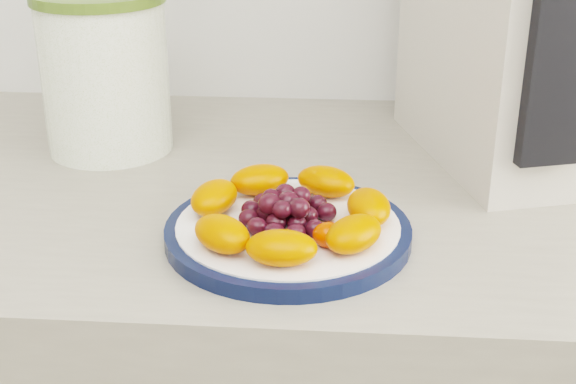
{
  "coord_description": "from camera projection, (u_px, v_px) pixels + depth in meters",
  "views": [
    {
      "loc": [
        0.06,
        0.37,
        1.26
      ],
      "look_at": [
        0.01,
        1.05,
        0.95
      ],
      "focal_mm": 50.0,
      "sensor_mm": 36.0,
      "label": 1
    }
  ],
  "objects": [
    {
      "name": "plate_face",
      "position": [
        288.0,
        232.0,
        0.77
      ],
      "size": [
        0.21,
        0.21,
        0.02
      ],
      "primitive_type": "cylinder",
      "color": "white",
      "rests_on": "counter"
    },
    {
      "name": "appliance_panel",
      "position": [
        564.0,
        24.0,
        0.75
      ],
      "size": [
        0.07,
        0.04,
        0.28
      ],
      "primitive_type": "cube",
      "rotation": [
        0.0,
        0.0,
        0.28
      ],
      "color": "black",
      "rests_on": "appliance_body"
    },
    {
      "name": "fruit_plate",
      "position": [
        291.0,
        211.0,
        0.75
      ],
      "size": [
        0.2,
        0.2,
        0.03
      ],
      "color": "#D44600",
      "rests_on": "plate_face"
    },
    {
      "name": "canister",
      "position": [
        106.0,
        77.0,
        0.96
      ],
      "size": [
        0.2,
        0.2,
        0.18
      ],
      "primitive_type": "cylinder",
      "rotation": [
        0.0,
        0.0,
        0.43
      ],
      "color": "#567210",
      "rests_on": "counter"
    },
    {
      "name": "plate_rim",
      "position": [
        288.0,
        232.0,
        0.77
      ],
      "size": [
        0.24,
        0.24,
        0.01
      ],
      "primitive_type": "cylinder",
      "color": "black",
      "rests_on": "counter"
    }
  ]
}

